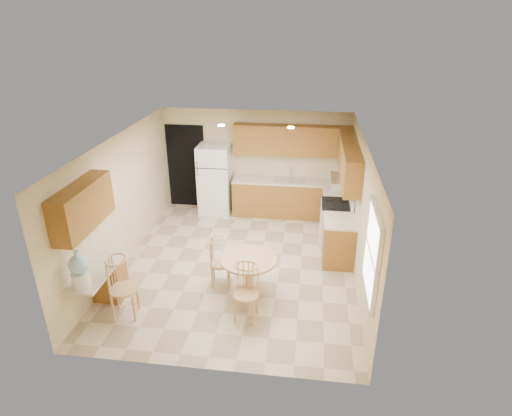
# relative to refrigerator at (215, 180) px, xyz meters

# --- Properties ---
(floor) EXTENTS (5.50, 5.50, 0.00)m
(floor) POSITION_rel_refrigerator_xyz_m (0.95, -2.40, -0.86)
(floor) COLOR #CCB594
(floor) RESTS_ON ground
(ceiling) EXTENTS (4.50, 5.50, 0.02)m
(ceiling) POSITION_rel_refrigerator_xyz_m (0.95, -2.40, 1.64)
(ceiling) COLOR white
(ceiling) RESTS_ON wall_back
(wall_back) EXTENTS (4.50, 0.02, 2.50)m
(wall_back) POSITION_rel_refrigerator_xyz_m (0.95, 0.35, 0.39)
(wall_back) COLOR beige
(wall_back) RESTS_ON floor
(wall_front) EXTENTS (4.50, 0.02, 2.50)m
(wall_front) POSITION_rel_refrigerator_xyz_m (0.95, -5.15, 0.39)
(wall_front) COLOR beige
(wall_front) RESTS_ON floor
(wall_left) EXTENTS (0.02, 5.50, 2.50)m
(wall_left) POSITION_rel_refrigerator_xyz_m (-1.30, -2.40, 0.39)
(wall_left) COLOR beige
(wall_left) RESTS_ON floor
(wall_right) EXTENTS (0.02, 5.50, 2.50)m
(wall_right) POSITION_rel_refrigerator_xyz_m (3.20, -2.40, 0.39)
(wall_right) COLOR beige
(wall_right) RESTS_ON floor
(doorway) EXTENTS (0.90, 0.02, 2.10)m
(doorway) POSITION_rel_refrigerator_xyz_m (-0.80, 0.34, 0.19)
(doorway) COLOR black
(doorway) RESTS_ON floor
(base_cab_back) EXTENTS (2.75, 0.60, 0.87)m
(base_cab_back) POSITION_rel_refrigerator_xyz_m (1.83, 0.05, -0.42)
(base_cab_back) COLOR #9A6627
(base_cab_back) RESTS_ON floor
(counter_back) EXTENTS (2.75, 0.63, 0.04)m
(counter_back) POSITION_rel_refrigerator_xyz_m (1.83, 0.05, 0.03)
(counter_back) COLOR beige
(counter_back) RESTS_ON base_cab_back
(base_cab_right_a) EXTENTS (0.60, 0.59, 0.87)m
(base_cab_right_a) POSITION_rel_refrigerator_xyz_m (2.90, -0.54, -0.42)
(base_cab_right_a) COLOR #9A6627
(base_cab_right_a) RESTS_ON floor
(counter_right_a) EXTENTS (0.63, 0.59, 0.04)m
(counter_right_a) POSITION_rel_refrigerator_xyz_m (2.90, -0.54, 0.03)
(counter_right_a) COLOR beige
(counter_right_a) RESTS_ON base_cab_right_a
(base_cab_right_b) EXTENTS (0.60, 0.80, 0.87)m
(base_cab_right_b) POSITION_rel_refrigerator_xyz_m (2.90, -2.00, -0.42)
(base_cab_right_b) COLOR #9A6627
(base_cab_right_b) RESTS_ON floor
(counter_right_b) EXTENTS (0.63, 0.80, 0.04)m
(counter_right_b) POSITION_rel_refrigerator_xyz_m (2.90, -2.00, 0.03)
(counter_right_b) COLOR beige
(counter_right_b) RESTS_ON base_cab_right_b
(upper_cab_back) EXTENTS (2.75, 0.33, 0.70)m
(upper_cab_back) POSITION_rel_refrigerator_xyz_m (1.83, 0.19, 0.99)
(upper_cab_back) COLOR #9A6627
(upper_cab_back) RESTS_ON wall_back
(upper_cab_right) EXTENTS (0.33, 2.42, 0.70)m
(upper_cab_right) POSITION_rel_refrigerator_xyz_m (3.04, -1.19, 0.99)
(upper_cab_right) COLOR #9A6627
(upper_cab_right) RESTS_ON wall_right
(upper_cab_left) EXTENTS (0.33, 1.40, 0.70)m
(upper_cab_left) POSITION_rel_refrigerator_xyz_m (-1.13, -4.00, 0.99)
(upper_cab_left) COLOR #9A6627
(upper_cab_left) RESTS_ON wall_left
(sink) EXTENTS (0.78, 0.44, 0.01)m
(sink) POSITION_rel_refrigerator_xyz_m (1.80, 0.05, 0.05)
(sink) COLOR silver
(sink) RESTS_ON counter_back
(range_hood) EXTENTS (0.50, 0.76, 0.14)m
(range_hood) POSITION_rel_refrigerator_xyz_m (2.95, -1.22, 0.56)
(range_hood) COLOR silver
(range_hood) RESTS_ON upper_cab_right
(desk_pedestal) EXTENTS (0.48, 0.42, 0.72)m
(desk_pedestal) POSITION_rel_refrigerator_xyz_m (-1.05, -3.72, -0.50)
(desk_pedestal) COLOR #9A6627
(desk_pedestal) RESTS_ON floor
(desk_top) EXTENTS (0.50, 1.20, 0.04)m
(desk_top) POSITION_rel_refrigerator_xyz_m (-1.05, -4.10, -0.11)
(desk_top) COLOR beige
(desk_top) RESTS_ON desk_pedestal
(window) EXTENTS (0.06, 1.12, 1.30)m
(window) POSITION_rel_refrigerator_xyz_m (3.18, -4.25, 0.64)
(window) COLOR white
(window) RESTS_ON wall_right
(can_light_a) EXTENTS (0.14, 0.14, 0.02)m
(can_light_a) POSITION_rel_refrigerator_xyz_m (0.45, -1.20, 1.63)
(can_light_a) COLOR white
(can_light_a) RESTS_ON ceiling
(can_light_b) EXTENTS (0.14, 0.14, 0.02)m
(can_light_b) POSITION_rel_refrigerator_xyz_m (1.85, -1.20, 1.63)
(can_light_b) COLOR white
(can_light_b) RESTS_ON ceiling
(refrigerator) EXTENTS (0.76, 0.74, 1.71)m
(refrigerator) POSITION_rel_refrigerator_xyz_m (0.00, 0.00, 0.00)
(refrigerator) COLOR white
(refrigerator) RESTS_ON floor
(stove) EXTENTS (0.65, 0.76, 1.09)m
(stove) POSITION_rel_refrigerator_xyz_m (2.88, -1.22, -0.39)
(stove) COLOR white
(stove) RESTS_ON floor
(dining_table) EXTENTS (0.98, 0.98, 0.72)m
(dining_table) POSITION_rel_refrigerator_xyz_m (1.31, -3.32, -0.38)
(dining_table) COLOR tan
(dining_table) RESTS_ON floor
(chair_table_a) EXTENTS (0.40, 0.52, 0.91)m
(chair_table_a) POSITION_rel_refrigerator_xyz_m (0.76, -3.16, -0.30)
(chair_table_a) COLOR tan
(chair_table_a) RESTS_ON floor
(chair_table_b) EXTENTS (0.42, 0.42, 0.95)m
(chair_table_b) POSITION_rel_refrigerator_xyz_m (1.36, -4.07, -0.28)
(chair_table_b) COLOR tan
(chair_table_b) RESTS_ON floor
(chair_desk) EXTENTS (0.46, 0.60, 1.04)m
(chair_desk) POSITION_rel_refrigerator_xyz_m (-0.60, -4.25, -0.22)
(chair_desk) COLOR tan
(chair_desk) RESTS_ON floor
(water_crock) EXTENTS (0.30, 0.30, 0.61)m
(water_crock) POSITION_rel_refrigerator_xyz_m (-1.05, -4.52, 0.19)
(water_crock) COLOR white
(water_crock) RESTS_ON desk_top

